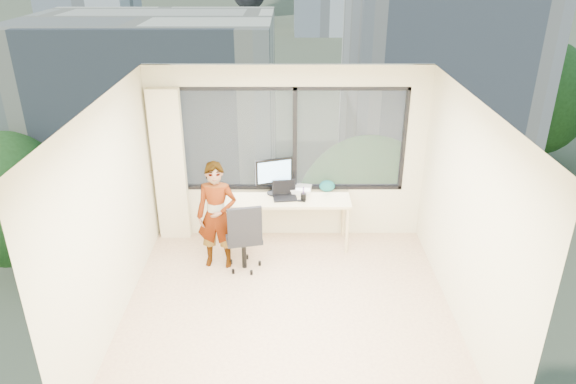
{
  "coord_description": "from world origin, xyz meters",
  "views": [
    {
      "loc": [
        -0.0,
        -5.25,
        4.05
      ],
      "look_at": [
        0.0,
        1.0,
        1.15
      ],
      "focal_mm": 33.05,
      "sensor_mm": 36.0,
      "label": 1
    }
  ],
  "objects_px": {
    "chair": "(243,234)",
    "handbag": "(327,186)",
    "monitor": "(274,176)",
    "person": "(217,216)",
    "desk": "(288,221)",
    "laptop": "(285,192)",
    "game_console": "(299,190)"
  },
  "relations": [
    {
      "from": "chair",
      "to": "handbag",
      "type": "xyz_separation_m",
      "value": [
        1.18,
        0.89,
        0.32
      ]
    },
    {
      "from": "chair",
      "to": "monitor",
      "type": "height_order",
      "value": "monitor"
    },
    {
      "from": "chair",
      "to": "person",
      "type": "xyz_separation_m",
      "value": [
        -0.35,
        0.09,
        0.24
      ]
    },
    {
      "from": "chair",
      "to": "desk",
      "type": "bearing_deg",
      "value": 35.58
    },
    {
      "from": "desk",
      "to": "monitor",
      "type": "distance_m",
      "value": 0.7
    },
    {
      "from": "monitor",
      "to": "laptop",
      "type": "distance_m",
      "value": 0.29
    },
    {
      "from": "monitor",
      "to": "game_console",
      "type": "bearing_deg",
      "value": -10.17
    },
    {
      "from": "person",
      "to": "desk",
      "type": "bearing_deg",
      "value": 35.3
    },
    {
      "from": "desk",
      "to": "monitor",
      "type": "relative_size",
      "value": 3.25
    },
    {
      "from": "laptop",
      "to": "chair",
      "type": "bearing_deg",
      "value": -138.17
    },
    {
      "from": "game_console",
      "to": "laptop",
      "type": "height_order",
      "value": "laptop"
    },
    {
      "from": "person",
      "to": "laptop",
      "type": "bearing_deg",
      "value": 35.45
    },
    {
      "from": "desk",
      "to": "handbag",
      "type": "distance_m",
      "value": 0.77
    },
    {
      "from": "person",
      "to": "monitor",
      "type": "distance_m",
      "value": 1.08
    },
    {
      "from": "desk",
      "to": "game_console",
      "type": "relative_size",
      "value": 5.44
    },
    {
      "from": "desk",
      "to": "game_console",
      "type": "height_order",
      "value": "game_console"
    },
    {
      "from": "desk",
      "to": "game_console",
      "type": "bearing_deg",
      "value": 50.08
    },
    {
      "from": "monitor",
      "to": "handbag",
      "type": "height_order",
      "value": "monitor"
    },
    {
      "from": "monitor",
      "to": "game_console",
      "type": "distance_m",
      "value": 0.44
    },
    {
      "from": "monitor",
      "to": "handbag",
      "type": "relative_size",
      "value": 2.4
    },
    {
      "from": "desk",
      "to": "monitor",
      "type": "xyz_separation_m",
      "value": [
        -0.2,
        0.15,
        0.65
      ]
    },
    {
      "from": "handbag",
      "to": "game_console",
      "type": "bearing_deg",
      "value": 162.72
    },
    {
      "from": "person",
      "to": "game_console",
      "type": "height_order",
      "value": "person"
    },
    {
      "from": "monitor",
      "to": "handbag",
      "type": "xyz_separation_m",
      "value": [
        0.78,
        0.07,
        -0.19
      ]
    },
    {
      "from": "desk",
      "to": "person",
      "type": "bearing_deg",
      "value": -148.95
    },
    {
      "from": "monitor",
      "to": "game_console",
      "type": "height_order",
      "value": "monitor"
    },
    {
      "from": "handbag",
      "to": "person",
      "type": "bearing_deg",
      "value": -172.51
    },
    {
      "from": "desk",
      "to": "laptop",
      "type": "bearing_deg",
      "value": -152.13
    },
    {
      "from": "chair",
      "to": "laptop",
      "type": "relative_size",
      "value": 2.95
    },
    {
      "from": "desk",
      "to": "person",
      "type": "height_order",
      "value": "person"
    },
    {
      "from": "desk",
      "to": "person",
      "type": "xyz_separation_m",
      "value": [
        -0.96,
        -0.58,
        0.38
      ]
    },
    {
      "from": "person",
      "to": "handbag",
      "type": "relative_size",
      "value": 6.57
    }
  ]
}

